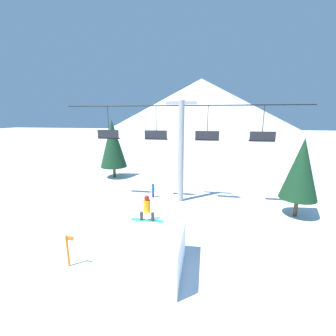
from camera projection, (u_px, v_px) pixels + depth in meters
name	position (u px, v px, depth m)	size (l,w,h in m)	color
ground_plane	(145.00, 267.00, 10.49)	(220.00, 220.00, 0.00)	white
mountain_ridge	(201.00, 107.00, 84.83)	(77.13, 77.13, 20.22)	silver
snow_ramp	(151.00, 251.00, 10.09)	(2.84, 3.28, 1.96)	white
snowboarder	(147.00, 209.00, 10.73)	(1.60, 0.35, 1.29)	#1E9E6B
chairlift	(181.00, 144.00, 17.67)	(18.79, 0.48, 8.07)	#9E9EA3
pine_tree_near	(301.00, 169.00, 15.12)	(2.42, 2.42, 5.53)	#4C3823
pine_tree_far	(113.00, 144.00, 25.07)	(2.96, 2.96, 6.51)	#4C3823
trail_marker	(68.00, 250.00, 10.41)	(0.41, 0.10, 1.58)	orange
distant_skier	(153.00, 190.00, 19.34)	(0.24, 0.24, 1.23)	black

